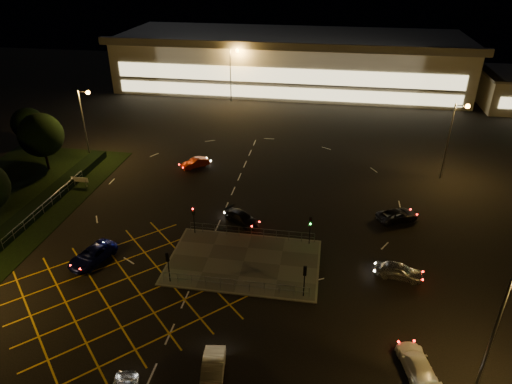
% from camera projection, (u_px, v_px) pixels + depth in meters
% --- Properties ---
extents(ground, '(180.00, 180.00, 0.00)m').
position_uv_depth(ground, '(228.00, 248.00, 45.77)').
color(ground, black).
rests_on(ground, ground).
extents(pedestrian_island, '(14.00, 9.00, 0.12)m').
position_uv_depth(pedestrian_island, '(244.00, 262.00, 43.72)').
color(pedestrian_island, '#4C4944').
rests_on(pedestrian_island, ground).
extents(grass_verge, '(18.00, 30.00, 0.08)m').
position_uv_depth(grass_verge, '(12.00, 197.00, 54.98)').
color(grass_verge, black).
rests_on(grass_verge, ground).
extents(hedge, '(2.00, 26.00, 1.00)m').
position_uv_depth(hedge, '(49.00, 197.00, 54.05)').
color(hedge, black).
rests_on(hedge, ground).
extents(supermarket, '(72.00, 26.50, 10.50)m').
position_uv_depth(supermarket, '(290.00, 60.00, 97.03)').
color(supermarket, beige).
rests_on(supermarket, ground).
extents(streetlight_se, '(1.78, 0.56, 10.03)m').
position_uv_depth(streetlight_se, '(505.00, 324.00, 27.56)').
color(streetlight_se, slate).
rests_on(streetlight_se, ground).
extents(streetlight_nw, '(1.78, 0.56, 10.03)m').
position_uv_depth(streetlight_nw, '(85.00, 115.00, 61.67)').
color(streetlight_nw, slate).
rests_on(streetlight_nw, ground).
extents(streetlight_ne, '(1.78, 0.56, 10.03)m').
position_uv_depth(streetlight_ne, '(454.00, 131.00, 56.50)').
color(streetlight_ne, slate).
rests_on(streetlight_ne, ground).
extents(streetlight_far_left, '(1.78, 0.56, 10.03)m').
position_uv_depth(streetlight_far_left, '(233.00, 68.00, 85.70)').
color(streetlight_far_left, slate).
rests_on(streetlight_far_left, ground).
extents(streetlight_far_right, '(1.78, 0.56, 10.03)m').
position_uv_depth(streetlight_far_right, '(453.00, 74.00, 81.69)').
color(streetlight_far_right, slate).
rests_on(streetlight_far_right, ground).
extents(signal_sw, '(0.28, 0.30, 3.15)m').
position_uv_depth(signal_sw, '(168.00, 261.00, 40.02)').
color(signal_sw, black).
rests_on(signal_sw, pedestrian_island).
extents(signal_se, '(0.28, 0.30, 3.15)m').
position_uv_depth(signal_se, '(305.00, 275.00, 38.29)').
color(signal_se, black).
rests_on(signal_se, pedestrian_island).
extents(signal_nw, '(0.28, 0.30, 3.15)m').
position_uv_depth(signal_nw, '(194.00, 215.00, 46.95)').
color(signal_nw, black).
rests_on(signal_nw, pedestrian_island).
extents(signal_ne, '(0.28, 0.30, 3.15)m').
position_uv_depth(signal_ne, '(310.00, 225.00, 45.23)').
color(signal_ne, black).
rests_on(signal_ne, pedestrian_island).
extents(tree_c, '(5.76, 5.76, 7.84)m').
position_uv_depth(tree_c, '(41.00, 135.00, 59.59)').
color(tree_c, black).
rests_on(tree_c, ground).
extents(tree_d, '(4.68, 4.68, 6.37)m').
position_uv_depth(tree_d, '(28.00, 124.00, 66.11)').
color(tree_d, black).
rests_on(tree_d, ground).
extents(car_queue_white, '(2.08, 4.46, 1.41)m').
position_uv_depth(car_queue_white, '(213.00, 371.00, 31.64)').
color(car_queue_white, silver).
rests_on(car_queue_white, ground).
extents(car_left_blue, '(3.73, 5.49, 1.40)m').
position_uv_depth(car_left_blue, '(92.00, 255.00, 43.56)').
color(car_left_blue, '#0E1357').
rests_on(car_left_blue, ground).
extents(car_far_dkgrey, '(4.50, 3.81, 1.24)m').
position_uv_depth(car_far_dkgrey, '(242.00, 218.00, 49.75)').
color(car_far_dkgrey, black).
rests_on(car_far_dkgrey, ground).
extents(car_right_silver, '(4.45, 2.35, 1.44)m').
position_uv_depth(car_right_silver, '(399.00, 271.00, 41.42)').
color(car_right_silver, '#9D9EA3').
rests_on(car_right_silver, ground).
extents(car_circ_red, '(3.69, 3.56, 1.25)m').
position_uv_depth(car_circ_red, '(195.00, 163.00, 62.29)').
color(car_circ_red, '#97230A').
rests_on(car_circ_red, ground).
extents(car_east_grey, '(5.12, 4.05, 1.29)m').
position_uv_depth(car_east_grey, '(397.00, 215.00, 50.12)').
color(car_east_grey, black).
rests_on(car_east_grey, ground).
extents(car_approach_white, '(2.88, 4.89, 1.33)m').
position_uv_depth(car_approach_white, '(417.00, 364.00, 32.23)').
color(car_approach_white, white).
rests_on(car_approach_white, ground).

